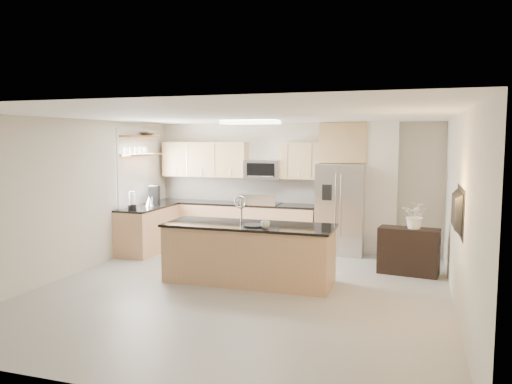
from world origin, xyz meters
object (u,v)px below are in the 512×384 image
(island, at_px, (249,253))
(coffee_maker, at_px, (154,195))
(flower_vase, at_px, (416,208))
(microwave, at_px, (263,169))
(range, at_px, (261,225))
(cup, at_px, (265,225))
(blender, at_px, (132,202))
(bowl, at_px, (147,133))
(platter, at_px, (254,225))
(kettle, at_px, (149,201))
(refrigerator, at_px, (341,209))
(television, at_px, (453,211))
(credenza, at_px, (409,251))

(island, relative_size, coffee_maker, 6.99)
(flower_vase, bearing_deg, island, -154.57)
(microwave, height_order, island, microwave)
(range, xyz_separation_m, cup, (0.92, -2.78, 0.51))
(microwave, distance_m, blender, 2.77)
(microwave, height_order, bowl, bowl)
(cup, bearing_deg, platter, 146.33)
(island, relative_size, kettle, 11.78)
(kettle, bearing_deg, range, 27.78)
(refrigerator, bearing_deg, flower_vase, -42.02)
(kettle, distance_m, bowl, 1.42)
(range, height_order, coffee_maker, coffee_maker)
(coffee_maker, xyz_separation_m, television, (5.61, -2.37, 0.25))
(platter, distance_m, flower_vase, 2.72)
(range, height_order, kettle, kettle)
(refrigerator, bearing_deg, range, 178.40)
(bowl, xyz_separation_m, television, (5.76, -2.40, -1.03))
(island, bearing_deg, flower_vase, 25.14)
(range, distance_m, television, 4.78)
(island, bearing_deg, microwave, 101.85)
(bowl, relative_size, television, 0.35)
(platter, bearing_deg, flower_vase, 28.97)
(platter, height_order, flower_vase, flower_vase)
(platter, xyz_separation_m, bowl, (-2.94, 1.91, 1.45))
(refrigerator, height_order, bowl, bowl)
(credenza, relative_size, cup, 7.00)
(credenza, bearing_deg, cup, -135.57)
(credenza, xyz_separation_m, bowl, (-5.22, 0.54, 1.99))
(cup, distance_m, bowl, 4.03)
(credenza, xyz_separation_m, cup, (-2.05, -1.53, 0.59))
(blender, relative_size, kettle, 1.58)
(blender, bearing_deg, kettle, 84.84)
(credenza, bearing_deg, platter, -141.10)
(bowl, bearing_deg, refrigerator, 9.74)
(refrigerator, bearing_deg, bowl, -170.26)
(credenza, bearing_deg, blender, -168.08)
(platter, xyz_separation_m, blender, (-2.77, 1.01, 0.14))
(microwave, bearing_deg, blender, -139.94)
(coffee_maker, bearing_deg, cup, -34.02)
(microwave, distance_m, cup, 3.12)
(cup, distance_m, platter, 0.28)
(credenza, distance_m, flower_vase, 0.75)
(range, bearing_deg, refrigerator, -1.60)
(platter, bearing_deg, refrigerator, 69.48)
(range, distance_m, microwave, 1.16)
(range, height_order, bowl, bowl)
(microwave, xyz_separation_m, kettle, (-2.03, -1.19, -0.61))
(microwave, bearing_deg, flower_vase, -25.14)
(cup, bearing_deg, blender, 158.77)
(television, bearing_deg, flower_vase, 13.73)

